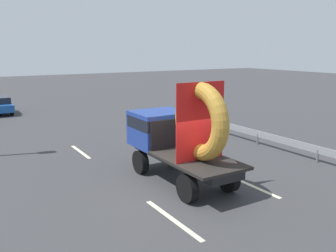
{
  "coord_description": "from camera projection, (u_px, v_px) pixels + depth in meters",
  "views": [
    {
      "loc": [
        -6.65,
        -9.84,
        4.77
      ],
      "look_at": [
        0.39,
        1.65,
        1.91
      ],
      "focal_mm": 39.0,
      "sensor_mm": 36.0,
      "label": 1
    }
  ],
  "objects": [
    {
      "name": "lane_dash_right_near",
      "position": [
        254.0,
        187.0,
        12.86
      ],
      "size": [
        0.16,
        2.4,
        0.01
      ],
      "primitive_type": "cube",
      "rotation": [
        0.0,
        0.0,
        1.57
      ],
      "color": "beige",
      "rests_on": "ground_plane"
    },
    {
      "name": "ground_plane",
      "position": [
        183.0,
        190.0,
        12.6
      ],
      "size": [
        120.0,
        120.0,
        0.0
      ],
      "primitive_type": "plane",
      "color": "#38383A"
    },
    {
      "name": "lane_dash_right_far",
      "position": [
        150.0,
        141.0,
        19.28
      ],
      "size": [
        0.16,
        2.18,
        0.01
      ],
      "primitive_type": "cube",
      "rotation": [
        0.0,
        0.0,
        1.57
      ],
      "color": "beige",
      "rests_on": "ground_plane"
    },
    {
      "name": "lane_dash_left_near",
      "position": [
        173.0,
        219.0,
        10.41
      ],
      "size": [
        0.16,
        2.91,
        0.01
      ],
      "primitive_type": "cube",
      "rotation": [
        0.0,
        0.0,
        1.57
      ],
      "color": "beige",
      "rests_on": "ground_plane"
    },
    {
      "name": "guardrail",
      "position": [
        234.0,
        128.0,
        19.96
      ],
      "size": [
        0.1,
        14.11,
        0.71
      ],
      "color": "gray",
      "rests_on": "ground_plane"
    },
    {
      "name": "lane_dash_left_far",
      "position": [
        81.0,
        152.0,
        17.22
      ],
      "size": [
        0.16,
        2.53,
        0.01
      ],
      "primitive_type": "cube",
      "rotation": [
        0.0,
        0.0,
        1.57
      ],
      "color": "beige",
      "rests_on": "ground_plane"
    },
    {
      "name": "flatbed_truck",
      "position": [
        176.0,
        134.0,
        13.34
      ],
      "size": [
        2.02,
        5.12,
        3.73
      ],
      "color": "black",
      "rests_on": "ground_plane"
    }
  ]
}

